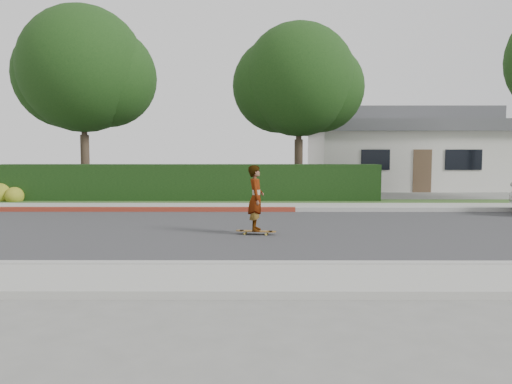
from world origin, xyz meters
TOP-DOWN VIEW (x-y plane):
  - ground at (0.00, 0.00)m, footprint 120.00×120.00m
  - road at (0.00, 0.00)m, footprint 60.00×8.00m
  - curb_near at (0.00, -4.10)m, footprint 60.00×0.20m
  - sidewalk_near at (0.00, -5.00)m, footprint 60.00×1.60m
  - curb_far at (0.00, 4.10)m, footprint 60.00×0.20m
  - curb_red_section at (-5.00, 4.10)m, footprint 12.00×0.21m
  - sidewalk_far at (0.00, 5.00)m, footprint 60.00×1.60m
  - planting_strip at (0.00, 6.60)m, footprint 60.00×1.60m
  - hedge at (-3.00, 7.20)m, footprint 15.00×1.00m
  - flowering_shrub at (-10.01, 6.74)m, footprint 1.40×1.00m
  - tree_left at (-7.51, 8.69)m, footprint 5.99×5.21m
  - tree_center at (1.49, 9.19)m, footprint 5.66×4.84m
  - house at (8.00, 16.00)m, footprint 10.60×8.60m
  - skateboard at (-0.29, -0.51)m, footprint 1.01×0.38m
  - skateboarder at (-0.29, -0.51)m, footprint 0.40×0.59m

SIDE VIEW (x-z plane):
  - ground at x=0.00m, z-range 0.00..0.00m
  - road at x=0.00m, z-range 0.00..0.01m
  - planting_strip at x=0.00m, z-range 0.00..0.10m
  - sidewalk_near at x=0.00m, z-range 0.00..0.12m
  - sidewalk_far at x=0.00m, z-range 0.00..0.12m
  - curb_near at x=0.00m, z-range 0.00..0.15m
  - curb_far at x=0.00m, z-range 0.00..0.15m
  - curb_red_section at x=-5.00m, z-range 0.00..0.15m
  - skateboard at x=-0.29m, z-range 0.04..0.13m
  - flowering_shrub at x=-10.01m, z-range -0.12..0.78m
  - hedge at x=-3.00m, z-range 0.00..1.50m
  - skateboarder at x=-0.29m, z-range 0.10..1.68m
  - house at x=8.00m, z-range -0.05..4.25m
  - tree_center at x=1.49m, z-range 1.18..8.62m
  - tree_left at x=-7.51m, z-range 1.26..9.26m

